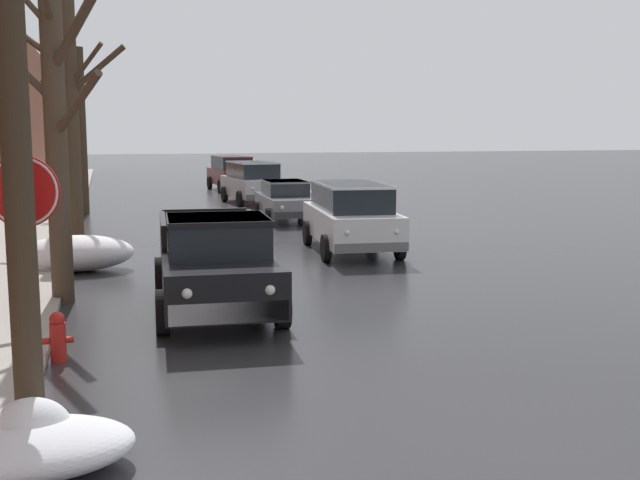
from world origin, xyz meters
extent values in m
plane|color=#2B2B2D|center=(0.00, 0.00, 0.00)|extent=(200.00, 200.00, 0.00)
cube|color=#A8A399|center=(-6.08, 18.00, 0.06)|extent=(2.77, 80.00, 0.12)
cube|color=black|center=(-7.68, 30.21, 1.69)|extent=(0.08, 1.10, 1.60)
cube|color=black|center=(-7.68, 33.03, 4.19)|extent=(0.08, 1.10, 1.60)
ellipsoid|color=white|center=(-4.53, 12.31, 0.41)|extent=(2.59, 1.48, 0.82)
ellipsoid|color=white|center=(-4.81, 12.15, 0.31)|extent=(0.74, 0.62, 0.62)
ellipsoid|color=white|center=(-5.18, 12.02, 0.23)|extent=(0.55, 0.46, 0.46)
ellipsoid|color=white|center=(4.52, 28.32, 0.29)|extent=(1.69, 1.29, 0.59)
ellipsoid|color=white|center=(4.50, 28.23, 0.23)|extent=(0.56, 0.47, 0.47)
ellipsoid|color=white|center=(4.07, 28.08, 0.36)|extent=(0.86, 0.72, 0.72)
ellipsoid|color=white|center=(-4.58, 1.39, 0.23)|extent=(1.91, 1.27, 0.47)
ellipsoid|color=white|center=(-4.60, 1.59, 0.33)|extent=(0.78, 0.65, 0.65)
ellipsoid|color=white|center=(4.27, 17.75, 0.43)|extent=(2.11, 1.00, 0.87)
ellipsoid|color=white|center=(3.73, 17.94, 0.21)|extent=(0.50, 0.42, 0.42)
ellipsoid|color=white|center=(4.14, 17.84, 0.20)|extent=(0.49, 0.41, 0.41)
cylinder|color=#382B1E|center=(-4.65, 2.20, 3.15)|extent=(0.30, 0.30, 6.31)
cylinder|color=#4C3D2D|center=(-4.65, 9.02, 3.24)|extent=(0.41, 0.41, 6.48)
cylinder|color=#4C3D2D|center=(-4.22, 8.36, 4.94)|extent=(1.09, 1.51, 1.48)
cylinder|color=#4C3D2D|center=(-5.34, 9.30, 4.44)|extent=(1.54, 0.74, 1.58)
cylinder|color=#4C3D2D|center=(-4.25, 8.32, 3.63)|extent=(0.96, 1.54, 1.16)
cylinder|color=#423323|center=(-4.65, 16.65, 3.47)|extent=(0.42, 0.42, 6.94)
cylinder|color=#423323|center=(-5.29, 17.37, 5.34)|extent=(1.45, 1.62, 1.21)
cylinder|color=#423323|center=(-4.22, 16.33, 4.94)|extent=(1.02, 0.78, 1.20)
cylinder|color=#423323|center=(-5.03, 17.65, 6.20)|extent=(0.92, 2.12, 1.24)
cylinder|color=#423323|center=(-3.92, 16.44, 4.84)|extent=(1.61, 0.61, 1.35)
cylinder|color=#423323|center=(-4.78, 17.41, 6.42)|extent=(0.45, 1.68, 1.73)
cylinder|color=#382B1E|center=(-4.65, 25.06, 3.14)|extent=(0.43, 0.43, 6.27)
cylinder|color=#382B1E|center=(-5.33, 25.05, 4.67)|extent=(1.42, 0.17, 0.75)
cylinder|color=#382B1E|center=(-5.11, 25.34, 3.64)|extent=(1.10, 0.78, 1.17)
cylinder|color=#382B1E|center=(-5.00, 26.04, 5.49)|extent=(0.80, 2.05, 0.95)
cylinder|color=#382B1E|center=(-4.94, 24.25, 4.85)|extent=(0.72, 1.74, 1.78)
cylinder|color=#382B1E|center=(-5.13, 24.67, 3.83)|extent=(1.09, 0.90, 1.42)
cube|color=black|center=(-1.98, 7.68, 0.74)|extent=(2.17, 5.40, 0.76)
cube|color=black|center=(-2.02, 6.94, 1.44)|extent=(1.74, 1.79, 0.64)
cube|color=black|center=(-2.02, 6.94, 1.72)|extent=(1.78, 1.84, 0.08)
cube|color=black|center=(-1.03, 8.68, 1.34)|extent=(0.25, 2.54, 0.44)
cube|color=black|center=(-2.80, 8.79, 1.34)|extent=(0.25, 2.54, 0.44)
cube|color=black|center=(-1.82, 10.27, 1.34)|extent=(1.77, 0.20, 0.44)
cube|color=#B7B7BC|center=(-2.13, 5.09, 0.54)|extent=(1.78, 0.22, 0.32)
sphere|color=white|center=(-1.53, 5.02, 0.86)|extent=(0.16, 0.16, 0.16)
sphere|color=white|center=(-2.74, 5.09, 0.86)|extent=(0.16, 0.16, 0.16)
cylinder|color=black|center=(-1.12, 6.03, 0.36)|extent=(0.26, 0.73, 0.72)
cylinder|color=black|center=(-3.02, 6.15, 0.36)|extent=(0.26, 0.73, 0.72)
cylinder|color=black|center=(-0.93, 9.21, 0.36)|extent=(0.26, 0.73, 0.72)
cylinder|color=black|center=(-2.83, 9.32, 0.36)|extent=(0.26, 0.73, 0.72)
cube|color=silver|center=(2.39, 13.34, 0.74)|extent=(2.27, 4.83, 0.80)
cube|color=black|center=(2.39, 13.39, 1.48)|extent=(1.88, 3.41, 0.68)
cube|color=silver|center=(2.39, 13.39, 1.79)|extent=(1.92, 3.48, 0.06)
cube|color=slate|center=(2.17, 11.07, 0.46)|extent=(1.79, 0.29, 0.22)
cube|color=slate|center=(2.61, 15.62, 0.46)|extent=(1.79, 0.29, 0.22)
cylinder|color=black|center=(3.18, 11.81, 0.34)|extent=(0.24, 0.69, 0.68)
cylinder|color=black|center=(1.32, 11.99, 0.34)|extent=(0.24, 0.69, 0.68)
cylinder|color=black|center=(3.46, 14.69, 0.34)|extent=(0.24, 0.69, 0.68)
cylinder|color=black|center=(1.60, 14.87, 0.34)|extent=(0.24, 0.69, 0.68)
sphere|color=silver|center=(2.76, 10.98, 0.82)|extent=(0.14, 0.14, 0.14)
sphere|color=silver|center=(1.57, 11.09, 0.82)|extent=(0.14, 0.14, 0.14)
cube|color=slate|center=(2.32, 20.66, 0.60)|extent=(1.75, 4.04, 0.60)
cube|color=black|center=(2.32, 20.86, 1.16)|extent=(1.46, 2.12, 0.52)
cube|color=slate|center=(2.32, 20.86, 1.39)|extent=(1.49, 2.16, 0.06)
cube|color=#303032|center=(2.25, 18.72, 0.42)|extent=(1.58, 0.17, 0.22)
cube|color=#303032|center=(2.38, 22.60, 0.42)|extent=(1.58, 0.17, 0.22)
cylinder|color=black|center=(3.10, 19.40, 0.30)|extent=(0.20, 0.61, 0.60)
cylinder|color=black|center=(1.45, 19.45, 0.30)|extent=(0.20, 0.61, 0.60)
cylinder|color=black|center=(3.18, 21.86, 0.30)|extent=(0.20, 0.61, 0.60)
cylinder|color=black|center=(1.53, 21.92, 0.30)|extent=(0.20, 0.61, 0.60)
sphere|color=silver|center=(2.77, 18.67, 0.68)|extent=(0.14, 0.14, 0.14)
sphere|color=silver|center=(1.73, 18.71, 0.68)|extent=(0.14, 0.14, 0.14)
cube|color=#B7B7BC|center=(2.39, 27.41, 0.74)|extent=(2.25, 4.45, 0.80)
cube|color=black|center=(2.39, 27.45, 1.48)|extent=(1.88, 3.14, 0.68)
cube|color=#B7B7BC|center=(2.39, 27.45, 1.79)|extent=(1.92, 3.21, 0.06)
cube|color=#525254|center=(2.58, 25.32, 0.46)|extent=(1.83, 0.29, 0.22)
cube|color=#525254|center=(2.20, 29.50, 0.46)|extent=(1.83, 0.29, 0.22)
cylinder|color=black|center=(3.46, 26.17, 0.34)|extent=(0.24, 0.69, 0.68)
cylinder|color=black|center=(1.57, 25.99, 0.34)|extent=(0.24, 0.69, 0.68)
cylinder|color=black|center=(3.21, 28.82, 0.34)|extent=(0.24, 0.69, 0.68)
cylinder|color=black|center=(1.32, 28.64, 0.34)|extent=(0.24, 0.69, 0.68)
sphere|color=silver|center=(3.19, 25.34, 0.82)|extent=(0.14, 0.14, 0.14)
sphere|color=silver|center=(1.98, 25.23, 0.82)|extent=(0.14, 0.14, 0.14)
cube|color=maroon|center=(2.67, 35.06, 0.74)|extent=(2.10, 4.56, 0.80)
cube|color=black|center=(2.67, 35.11, 1.48)|extent=(1.76, 3.21, 0.68)
cube|color=maroon|center=(2.67, 35.11, 1.79)|extent=(1.80, 3.27, 0.06)
cube|color=black|center=(2.82, 32.89, 0.46)|extent=(1.77, 0.24, 0.22)
cube|color=black|center=(2.52, 37.23, 0.46)|extent=(1.77, 0.24, 0.22)
cylinder|color=black|center=(3.69, 33.75, 0.34)|extent=(0.23, 0.69, 0.68)
cylinder|color=black|center=(1.85, 33.62, 0.34)|extent=(0.23, 0.69, 0.68)
cylinder|color=black|center=(3.50, 36.50, 0.34)|extent=(0.23, 0.69, 0.68)
cylinder|color=black|center=(1.66, 36.37, 0.34)|extent=(0.23, 0.69, 0.68)
sphere|color=silver|center=(3.41, 32.90, 0.82)|extent=(0.14, 0.14, 0.14)
sphere|color=silver|center=(2.24, 32.82, 0.82)|extent=(0.14, 0.14, 0.14)
cylinder|color=#B21E19|center=(-4.53, 5.05, 0.28)|extent=(0.22, 0.22, 0.55)
sphere|color=#B21E19|center=(-4.53, 5.05, 0.61)|extent=(0.21, 0.21, 0.21)
cylinder|color=#B21E19|center=(-4.69, 5.05, 0.30)|extent=(0.10, 0.09, 0.09)
cylinder|color=#B21E19|center=(-4.37, 5.05, 0.30)|extent=(0.10, 0.09, 0.09)
cylinder|color=slate|center=(-4.65, 2.63, 1.19)|extent=(0.06, 0.06, 2.37)
cylinder|color=red|center=(-4.65, 2.63, 2.56)|extent=(0.76, 0.13, 0.76)
torus|color=white|center=(-4.65, 2.63, 2.56)|extent=(0.73, 0.14, 0.74)
camera|label=1|loc=(-3.81, -6.04, 3.21)|focal=43.65mm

